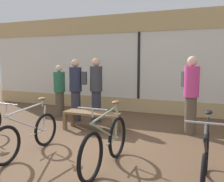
% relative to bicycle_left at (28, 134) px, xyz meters
% --- Properties ---
extents(ground_plane, '(24.00, 24.00, 0.00)m').
position_rel_bicycle_left_xyz_m(ground_plane, '(0.73, 0.54, -0.37)').
color(ground_plane, brown).
extents(shop_back_wall, '(12.00, 0.08, 3.20)m').
position_rel_bicycle_left_xyz_m(shop_back_wall, '(0.73, 4.38, 1.27)').
color(shop_back_wall, tan).
rests_on(shop_back_wall, ground_plane).
extents(bicycle_left, '(0.46, 1.69, 1.01)m').
position_rel_bicycle_left_xyz_m(bicycle_left, '(0.00, 0.00, 0.00)').
color(bicycle_left, black).
rests_on(bicycle_left, ground_plane).
extents(bicycle_right, '(0.46, 1.71, 1.04)m').
position_rel_bicycle_left_xyz_m(bicycle_right, '(1.54, 0.01, 0.03)').
color(bicycle_right, black).
rests_on(bicycle_right, ground_plane).
extents(bicycle_far_right, '(0.46, 1.64, 1.01)m').
position_rel_bicycle_left_xyz_m(bicycle_far_right, '(3.01, -0.05, 0.01)').
color(bicycle_far_right, black).
rests_on(bicycle_far_right, ground_plane).
extents(display_bench, '(1.40, 0.44, 0.45)m').
position_rel_bicycle_left_xyz_m(display_bench, '(0.34, 1.82, 0.00)').
color(display_bench, brown).
rests_on(display_bench, ground_plane).
extents(customer_near_rack, '(0.55, 0.45, 1.73)m').
position_rel_bicycle_left_xyz_m(customer_near_rack, '(-0.51, 2.52, 0.57)').
color(customer_near_rack, '#2D2D38').
rests_on(customer_near_rack, ground_plane).
extents(customer_by_window, '(0.50, 0.56, 1.79)m').
position_rel_bicycle_left_xyz_m(customer_by_window, '(2.56, 2.44, 0.60)').
color(customer_by_window, brown).
rests_on(customer_by_window, ground_plane).
extents(customer_mid_floor, '(0.42, 0.42, 1.76)m').
position_rel_bicycle_left_xyz_m(customer_mid_floor, '(0.05, 2.65, 0.56)').
color(customer_mid_floor, '#2D2D38').
rests_on(customer_mid_floor, ground_plane).
extents(customer_near_bench, '(0.47, 0.47, 1.56)m').
position_rel_bicycle_left_xyz_m(customer_near_bench, '(-1.25, 2.78, 0.44)').
color(customer_near_bench, brown).
rests_on(customer_near_bench, ground_plane).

